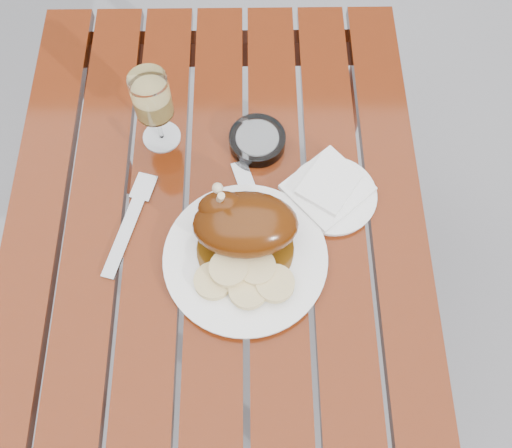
{
  "coord_description": "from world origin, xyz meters",
  "views": [
    {
      "loc": [
        0.07,
        -0.42,
        1.73
      ],
      "look_at": [
        0.08,
        0.03,
        0.78
      ],
      "focal_mm": 40.0,
      "sensor_mm": 36.0,
      "label": 1
    }
  ],
  "objects_px": {
    "dinner_plate": "(245,259)",
    "ashtray": "(257,141)",
    "table": "(225,306)",
    "side_plate": "(332,196)",
    "wine_glass": "(155,111)"
  },
  "relations": [
    {
      "from": "dinner_plate",
      "to": "wine_glass",
      "type": "height_order",
      "value": "wine_glass"
    },
    {
      "from": "table",
      "to": "dinner_plate",
      "type": "distance_m",
      "value": 0.39
    },
    {
      "from": "wine_glass",
      "to": "side_plate",
      "type": "bearing_deg",
      "value": -22.93
    },
    {
      "from": "wine_glass",
      "to": "side_plate",
      "type": "distance_m",
      "value": 0.38
    },
    {
      "from": "dinner_plate",
      "to": "ashtray",
      "type": "height_order",
      "value": "ashtray"
    },
    {
      "from": "wine_glass",
      "to": "ashtray",
      "type": "distance_m",
      "value": 0.21
    },
    {
      "from": "side_plate",
      "to": "table",
      "type": "bearing_deg",
      "value": -156.17
    },
    {
      "from": "dinner_plate",
      "to": "wine_glass",
      "type": "relative_size",
      "value": 1.66
    },
    {
      "from": "table",
      "to": "dinner_plate",
      "type": "height_order",
      "value": "dinner_plate"
    },
    {
      "from": "wine_glass",
      "to": "ashtray",
      "type": "bearing_deg",
      "value": -5.62
    },
    {
      "from": "dinner_plate",
      "to": "ashtray",
      "type": "relative_size",
      "value": 2.63
    },
    {
      "from": "ashtray",
      "to": "wine_glass",
      "type": "bearing_deg",
      "value": 174.38
    },
    {
      "from": "dinner_plate",
      "to": "side_plate",
      "type": "xyz_separation_m",
      "value": [
        0.17,
        0.13,
        -0.0
      ]
    },
    {
      "from": "dinner_plate",
      "to": "side_plate",
      "type": "distance_m",
      "value": 0.21
    },
    {
      "from": "table",
      "to": "ashtray",
      "type": "bearing_deg",
      "value": 69.85
    }
  ]
}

